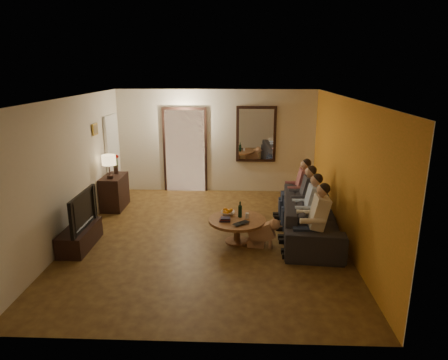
{
  "coord_description": "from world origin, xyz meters",
  "views": [
    {
      "loc": [
        0.59,
        -6.98,
        3.1
      ],
      "look_at": [
        0.3,
        0.3,
        1.05
      ],
      "focal_mm": 32.0,
      "sensor_mm": 36.0,
      "label": 1
    }
  ],
  "objects_px": {
    "tv_stand": "(80,237)",
    "person_a": "(315,223)",
    "dresser": "(115,192)",
    "dog": "(262,232)",
    "wine_bottle": "(240,209)",
    "table_lamp": "(109,167)",
    "bowl": "(228,213)",
    "coffee_table": "(237,230)",
    "person_b": "(309,211)",
    "person_c": "(304,200)",
    "sofa": "(311,217)",
    "laptop": "(243,224)",
    "person_d": "(299,191)",
    "tv": "(77,210)"
  },
  "relations": [
    {
      "from": "dresser",
      "to": "tv",
      "type": "relative_size",
      "value": 0.75
    },
    {
      "from": "table_lamp",
      "to": "wine_bottle",
      "type": "bearing_deg",
      "value": -26.88
    },
    {
      "from": "tv",
      "to": "coffee_table",
      "type": "height_order",
      "value": "tv"
    },
    {
      "from": "dog",
      "to": "wine_bottle",
      "type": "bearing_deg",
      "value": 151.69
    },
    {
      "from": "bowl",
      "to": "dog",
      "type": "bearing_deg",
      "value": -33.41
    },
    {
      "from": "dresser",
      "to": "person_a",
      "type": "bearing_deg",
      "value": -29.32
    },
    {
      "from": "sofa",
      "to": "tv",
      "type": "bearing_deg",
      "value": 104.64
    },
    {
      "from": "coffee_table",
      "to": "bowl",
      "type": "xyz_separation_m",
      "value": [
        -0.18,
        0.22,
        0.26
      ]
    },
    {
      "from": "dog",
      "to": "bowl",
      "type": "height_order",
      "value": "dog"
    },
    {
      "from": "tv",
      "to": "sofa",
      "type": "bearing_deg",
      "value": -80.81
    },
    {
      "from": "sofa",
      "to": "laptop",
      "type": "relative_size",
      "value": 7.75
    },
    {
      "from": "person_b",
      "to": "person_c",
      "type": "bearing_deg",
      "value": 90.0
    },
    {
      "from": "tv",
      "to": "person_b",
      "type": "distance_m",
      "value": 4.12
    },
    {
      "from": "tv",
      "to": "person_b",
      "type": "bearing_deg",
      "value": -84.7
    },
    {
      "from": "dresser",
      "to": "person_b",
      "type": "xyz_separation_m",
      "value": [
        4.11,
        -1.71,
        0.22
      ]
    },
    {
      "from": "person_b",
      "to": "person_c",
      "type": "distance_m",
      "value": 0.6
    },
    {
      "from": "table_lamp",
      "to": "sofa",
      "type": "relative_size",
      "value": 0.21
    },
    {
      "from": "bowl",
      "to": "wine_bottle",
      "type": "height_order",
      "value": "wine_bottle"
    },
    {
      "from": "person_a",
      "to": "coffee_table",
      "type": "relative_size",
      "value": 1.15
    },
    {
      "from": "table_lamp",
      "to": "tv",
      "type": "relative_size",
      "value": 0.48
    },
    {
      "from": "person_a",
      "to": "coffee_table",
      "type": "height_order",
      "value": "person_a"
    },
    {
      "from": "person_d",
      "to": "laptop",
      "type": "relative_size",
      "value": 3.65
    },
    {
      "from": "person_c",
      "to": "dresser",
      "type": "bearing_deg",
      "value": 164.92
    },
    {
      "from": "tv_stand",
      "to": "person_a",
      "type": "bearing_deg",
      "value": -3.06
    },
    {
      "from": "tv_stand",
      "to": "dog",
      "type": "bearing_deg",
      "value": 2.26
    },
    {
      "from": "table_lamp",
      "to": "wine_bottle",
      "type": "relative_size",
      "value": 1.74
    },
    {
      "from": "table_lamp",
      "to": "bowl",
      "type": "distance_m",
      "value": 3.0
    },
    {
      "from": "person_b",
      "to": "tv",
      "type": "bearing_deg",
      "value": -174.7
    },
    {
      "from": "dresser",
      "to": "dog",
      "type": "height_order",
      "value": "dresser"
    },
    {
      "from": "tv_stand",
      "to": "sofa",
      "type": "xyz_separation_m",
      "value": [
        4.21,
        0.68,
        0.19
      ]
    },
    {
      "from": "sofa",
      "to": "coffee_table",
      "type": "distance_m",
      "value": 1.45
    },
    {
      "from": "person_d",
      "to": "bowl",
      "type": "xyz_separation_m",
      "value": [
        -1.48,
        -1.04,
        -0.12
      ]
    },
    {
      "from": "dresser",
      "to": "laptop",
      "type": "xyz_separation_m",
      "value": [
        2.91,
        -2.05,
        0.09
      ]
    },
    {
      "from": "person_a",
      "to": "person_b",
      "type": "xyz_separation_m",
      "value": [
        0.0,
        0.6,
        0.0
      ]
    },
    {
      "from": "table_lamp",
      "to": "person_a",
      "type": "bearing_deg",
      "value": -26.93
    },
    {
      "from": "person_c",
      "to": "tv",
      "type": "bearing_deg",
      "value": -166.57
    },
    {
      "from": "person_c",
      "to": "laptop",
      "type": "relative_size",
      "value": 3.65
    },
    {
      "from": "person_a",
      "to": "tv",
      "type": "bearing_deg",
      "value": 176.94
    },
    {
      "from": "dresser",
      "to": "coffee_table",
      "type": "bearing_deg",
      "value": -32.2
    },
    {
      "from": "tv_stand",
      "to": "person_a",
      "type": "distance_m",
      "value": 4.13
    },
    {
      "from": "wine_bottle",
      "to": "table_lamp",
      "type": "bearing_deg",
      "value": 153.12
    },
    {
      "from": "person_b",
      "to": "dog",
      "type": "bearing_deg",
      "value": -163.56
    },
    {
      "from": "person_a",
      "to": "bowl",
      "type": "xyz_separation_m",
      "value": [
        -1.48,
        0.76,
        -0.12
      ]
    },
    {
      "from": "dresser",
      "to": "wine_bottle",
      "type": "height_order",
      "value": "wine_bottle"
    },
    {
      "from": "person_b",
      "to": "dog",
      "type": "relative_size",
      "value": 2.14
    },
    {
      "from": "table_lamp",
      "to": "person_d",
      "type": "height_order",
      "value": "table_lamp"
    },
    {
      "from": "wine_bottle",
      "to": "tv",
      "type": "bearing_deg",
      "value": -171.7
    },
    {
      "from": "dresser",
      "to": "person_c",
      "type": "xyz_separation_m",
      "value": [
        4.11,
        -1.11,
        0.22
      ]
    },
    {
      "from": "table_lamp",
      "to": "tv_stand",
      "type": "distance_m",
      "value": 2.05
    },
    {
      "from": "tv_stand",
      "to": "bowl",
      "type": "distance_m",
      "value": 2.7
    }
  ]
}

